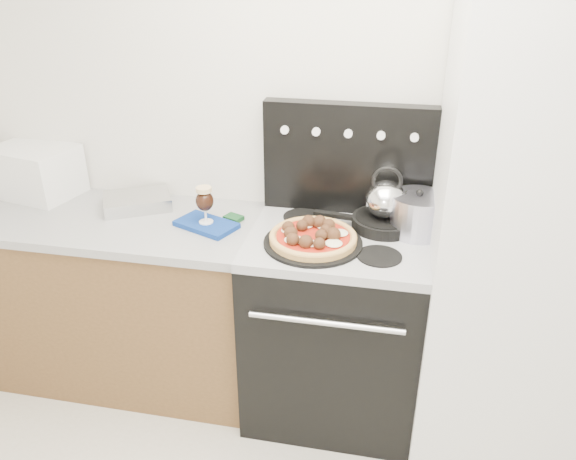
% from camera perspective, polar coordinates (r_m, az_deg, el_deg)
% --- Properties ---
extents(room_shell, '(3.52, 3.01, 2.52)m').
position_cam_1_polar(room_shell, '(1.49, -1.38, -4.28)').
color(room_shell, beige).
rests_on(room_shell, ground).
extents(base_cabinet, '(1.45, 0.60, 0.86)m').
position_cam_1_polar(base_cabinet, '(2.97, -17.01, -6.82)').
color(base_cabinet, brown).
rests_on(base_cabinet, ground).
extents(countertop, '(1.48, 0.63, 0.04)m').
position_cam_1_polar(countertop, '(2.76, -18.24, 1.01)').
color(countertop, '#9E9EA0').
rests_on(countertop, base_cabinet).
extents(stove_body, '(0.76, 0.65, 0.88)m').
position_cam_1_polar(stove_body, '(2.65, 4.73, -9.83)').
color(stove_body, black).
rests_on(stove_body, ground).
extents(cooktop, '(0.76, 0.65, 0.04)m').
position_cam_1_polar(cooktop, '(2.41, 5.14, -1.00)').
color(cooktop, '#ADADB2').
rests_on(cooktop, stove_body).
extents(backguard, '(0.76, 0.08, 0.50)m').
position_cam_1_polar(backguard, '(2.55, 6.11, 7.22)').
color(backguard, black).
rests_on(backguard, cooktop).
extents(fridge, '(0.64, 0.68, 1.90)m').
position_cam_1_polar(fridge, '(2.40, 21.92, -1.67)').
color(fridge, silver).
rests_on(fridge, ground).
extents(toaster_oven, '(0.44, 0.37, 0.25)m').
position_cam_1_polar(toaster_oven, '(3.08, -24.26, 5.50)').
color(toaster_oven, silver).
rests_on(toaster_oven, countertop).
extents(foil_sheet, '(0.38, 0.35, 0.06)m').
position_cam_1_polar(foil_sheet, '(2.78, -15.07, 2.84)').
color(foil_sheet, silver).
rests_on(foil_sheet, countertop).
extents(oven_mitt, '(0.31, 0.25, 0.02)m').
position_cam_1_polar(oven_mitt, '(2.53, -8.30, 0.54)').
color(oven_mitt, navy).
rests_on(oven_mitt, countertop).
extents(beer_glass, '(0.10, 0.10, 0.17)m').
position_cam_1_polar(beer_glass, '(2.49, -8.44, 2.56)').
color(beer_glass, black).
rests_on(beer_glass, oven_mitt).
extents(pizza_pan, '(0.51, 0.51, 0.01)m').
position_cam_1_polar(pizza_pan, '(2.32, 2.55, -1.29)').
color(pizza_pan, black).
rests_on(pizza_pan, cooktop).
extents(pizza, '(0.39, 0.39, 0.05)m').
position_cam_1_polar(pizza, '(2.31, 2.57, -0.58)').
color(pizza, '#ECC477').
rests_on(pizza, pizza_pan).
extents(skillet, '(0.31, 0.31, 0.05)m').
position_cam_1_polar(skillet, '(2.48, 9.69, 0.77)').
color(skillet, black).
rests_on(skillet, cooktop).
extents(tea_kettle, '(0.20, 0.20, 0.19)m').
position_cam_1_polar(tea_kettle, '(2.43, 9.91, 3.36)').
color(tea_kettle, white).
rests_on(tea_kettle, skillet).
extents(stock_pot, '(0.24, 0.24, 0.17)m').
position_cam_1_polar(stock_pot, '(2.44, 12.99, 1.45)').
color(stock_pot, silver).
rests_on(stock_pot, cooktop).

